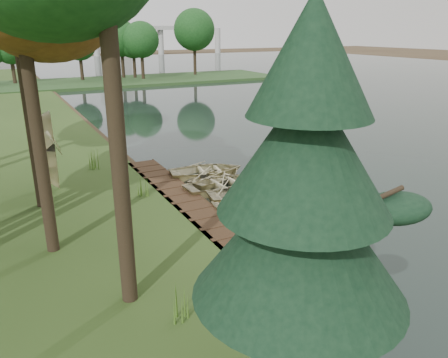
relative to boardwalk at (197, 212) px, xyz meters
name	(u,v)px	position (x,y,z in m)	size (l,w,h in m)	color
ground	(230,208)	(1.60, 0.00, -0.15)	(300.00, 300.00, 0.00)	#3D2F1D
water	(379,100)	(31.60, 20.00, -0.12)	(130.00, 200.00, 0.05)	black
boardwalk	(197,212)	(0.00, 0.00, 0.00)	(1.60, 16.00, 0.30)	#352314
peninsula	(118,82)	(9.60, 50.00, 0.08)	(50.00, 14.00, 0.45)	#26431D
far_trees	(91,38)	(6.27, 50.00, 6.28)	(45.60, 5.60, 8.80)	black
bridge	(67,31)	(13.91, 120.00, 6.93)	(95.90, 4.00, 8.60)	#A5A5A0
building_a	(112,25)	(31.60, 140.00, 8.85)	(10.00, 8.00, 18.00)	#A5A5A0
rowboat_0	(326,250)	(2.36, -5.62, 0.22)	(2.24, 3.14, 0.65)	teal
rowboat_1	(316,234)	(2.83, -4.51, 0.28)	(2.59, 3.63, 0.75)	beige
rowboat_2	(296,223)	(2.68, -3.43, 0.28)	(2.59, 3.62, 0.75)	beige
rowboat_3	(277,211)	(2.82, -1.94, 0.22)	(2.19, 3.06, 0.63)	beige
rowboat_4	(248,200)	(2.33, -0.38, 0.24)	(2.32, 3.24, 0.67)	beige
rowboat_5	(249,191)	(2.87, 0.41, 0.30)	(2.78, 3.89, 0.81)	beige
rowboat_6	(223,182)	(2.38, 2.13, 0.31)	(2.85, 3.99, 0.83)	beige
rowboat_7	(218,175)	(2.66, 3.30, 0.26)	(2.50, 3.51, 0.73)	beige
rowboat_8	(207,169)	(2.54, 4.38, 0.31)	(2.83, 3.97, 0.82)	beige
stored_rowboat	(57,181)	(-4.97, 5.33, 0.53)	(2.65, 3.71, 0.77)	beige
pine_tree	(304,186)	(-2.68, -10.52, 5.01)	(3.80, 3.80, 7.91)	black
reeds_0	(178,304)	(-3.53, -6.69, 0.62)	(0.60, 0.60, 0.94)	#3F661E
reeds_1	(143,187)	(-1.59, 2.50, 0.58)	(0.60, 0.60, 0.87)	#3F661E
reeds_2	(119,184)	(-2.45, 3.43, 0.59)	(0.60, 0.60, 0.88)	#3F661E
reeds_3	(94,159)	(-2.70, 7.75, 0.72)	(0.60, 0.60, 1.15)	#3F661E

